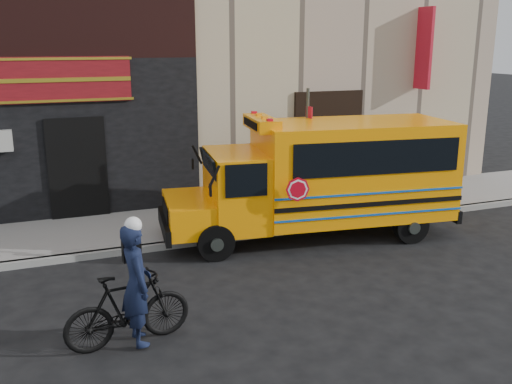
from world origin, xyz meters
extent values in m
plane|color=black|center=(0.00, 0.00, 0.00)|extent=(120.00, 120.00, 0.00)
cube|color=gray|center=(0.00, 2.60, 0.07)|extent=(40.00, 0.20, 0.15)
cube|color=gray|center=(0.00, 4.10, 0.07)|extent=(40.00, 3.00, 0.15)
cube|color=black|center=(-3.20, 5.40, 1.40)|extent=(1.30, 0.10, 2.50)
cube|color=#B61427|center=(7.00, 5.15, 4.35)|extent=(0.10, 0.70, 2.40)
cylinder|color=black|center=(-0.72, 1.54, 0.40)|extent=(0.83, 0.38, 0.80)
cylinder|color=black|center=(-0.49, 3.43, 0.40)|extent=(0.83, 0.38, 0.80)
cylinder|color=black|center=(3.84, 0.97, 0.40)|extent=(0.83, 0.38, 0.80)
cylinder|color=black|center=(4.07, 2.86, 0.40)|extent=(0.83, 0.38, 0.80)
cube|color=#FF9105|center=(-1.05, 2.54, 0.80)|extent=(1.24, 2.11, 0.70)
cube|color=black|center=(-1.60, 2.61, 0.55)|extent=(0.37, 2.05, 0.35)
cube|color=#FF9105|center=(0.04, 2.40, 1.30)|extent=(1.45, 2.23, 1.70)
cube|color=black|center=(-0.53, 2.47, 1.70)|extent=(0.28, 1.79, 0.90)
cube|color=#FF9105|center=(2.87, 2.05, 1.62)|extent=(4.74, 2.74, 2.25)
cube|color=black|center=(5.13, 1.77, 0.55)|extent=(0.39, 2.20, 0.30)
cube|color=black|center=(2.83, 0.94, 2.10)|extent=(3.88, 0.52, 0.75)
cube|color=#FF9105|center=(0.63, 2.33, 2.78)|extent=(0.69, 1.65, 0.28)
cylinder|color=#BC0719|center=(0.92, 0.98, 1.55)|extent=(0.52, 0.09, 0.52)
cylinder|color=#3B433D|center=(2.14, 3.09, 1.73)|extent=(0.08, 0.08, 3.46)
cube|color=#B61427|center=(2.15, 3.01, 2.81)|extent=(0.03, 0.30, 0.43)
cube|color=white|center=(2.15, 3.01, 2.27)|extent=(0.03, 0.30, 0.38)
imported|color=black|center=(-3.02, -1.35, 0.59)|extent=(2.01, 0.77, 1.18)
imported|color=black|center=(-2.88, -1.41, 0.95)|extent=(0.51, 0.73, 1.91)
camera|label=1|loc=(-4.05, -9.49, 4.55)|focal=40.00mm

